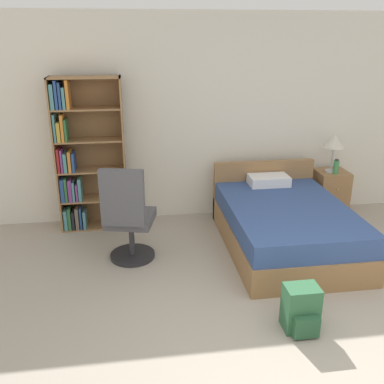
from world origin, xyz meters
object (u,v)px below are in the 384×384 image
(table_lamp, at_px, (334,142))
(backpack_green, at_px, (301,310))
(nightstand, at_px, (330,193))
(bed, at_px, (284,224))
(water_bottle, at_px, (336,167))
(bookshelf, at_px, (81,158))
(office_chair, at_px, (128,218))

(table_lamp, height_order, backpack_green, table_lamp)
(nightstand, height_order, table_lamp, table_lamp)
(bed, height_order, water_bottle, water_bottle)
(bed, bearing_deg, nightstand, 41.28)
(bookshelf, bearing_deg, backpack_green, -50.18)
(bookshelf, height_order, water_bottle, bookshelf)
(office_chair, bearing_deg, water_bottle, 17.62)
(backpack_green, bearing_deg, bed, 75.97)
(nightstand, bearing_deg, table_lamp, -157.77)
(bed, relative_size, nightstand, 3.12)
(nightstand, bearing_deg, bookshelf, 179.42)
(water_bottle, bearing_deg, bookshelf, 177.68)
(table_lamp, bearing_deg, bed, -138.19)
(nightstand, distance_m, backpack_green, 2.65)
(bed, relative_size, office_chair, 1.72)
(office_chair, bearing_deg, bookshelf, 118.68)
(nightstand, bearing_deg, office_chair, -160.57)
(backpack_green, bearing_deg, bookshelf, 129.82)
(bookshelf, relative_size, office_chair, 1.70)
(water_bottle, distance_m, backpack_green, 2.60)
(nightstand, bearing_deg, water_bottle, -95.18)
(bed, distance_m, table_lamp, 1.42)
(office_chair, bearing_deg, backpack_green, -43.73)
(bed, relative_size, table_lamp, 3.72)
(water_bottle, height_order, backpack_green, water_bottle)
(office_chair, bearing_deg, nightstand, 19.43)
(table_lamp, bearing_deg, nightstand, 22.23)
(bookshelf, xyz_separation_m, table_lamp, (3.22, -0.05, 0.10))
(office_chair, relative_size, backpack_green, 2.78)
(office_chair, distance_m, backpack_green, 1.97)
(table_lamp, xyz_separation_m, water_bottle, (0.02, -0.08, -0.31))
(office_chair, xyz_separation_m, backpack_green, (1.40, -1.34, -0.32))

